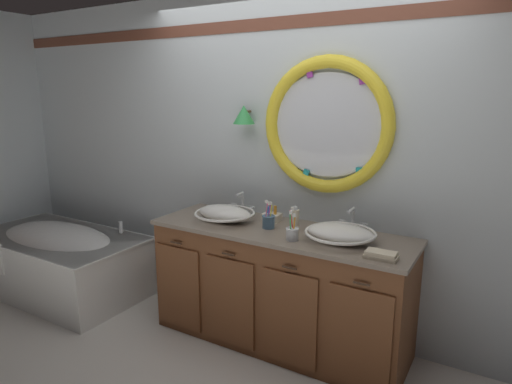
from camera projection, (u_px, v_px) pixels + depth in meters
name	position (u px, v px, depth m)	size (l,w,h in m)	color
ground_plane	(254.00, 353.00, 3.19)	(14.00, 14.00, 0.00)	silver
back_wall_assembly	(295.00, 161.00, 3.37)	(6.40, 0.26, 2.60)	silver
vanity_counter	(279.00, 286.00, 3.27)	(1.91, 0.64, 0.88)	brown
bathtub	(59.00, 258.00, 4.11)	(1.62, 0.88, 0.66)	white
sink_basin_left	(225.00, 213.00, 3.36)	(0.46, 0.46, 0.12)	white
sink_basin_right	(340.00, 233.00, 2.90)	(0.47, 0.47, 0.11)	white
faucet_set_left	(242.00, 205.00, 3.56)	(0.23, 0.12, 0.18)	silver
faucet_set_right	(353.00, 222.00, 3.11)	(0.21, 0.14, 0.18)	silver
toothbrush_holder_left	(269.00, 221.00, 3.19)	(0.10, 0.10, 0.21)	slate
toothbrush_holder_right	(292.00, 233.00, 2.93)	(0.09, 0.09, 0.22)	silver
soap_dispenser	(295.00, 219.00, 3.15)	(0.06, 0.07, 0.18)	#EFE5C6
folded_hand_towel	(381.00, 255.00, 2.61)	(0.19, 0.10, 0.04)	beige
toiletry_basket	(272.00, 217.00, 3.37)	(0.13, 0.11, 0.12)	beige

